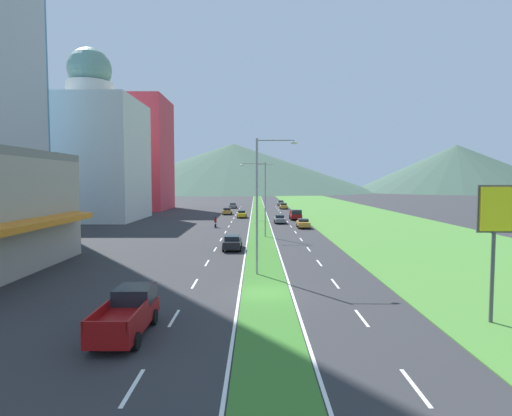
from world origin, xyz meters
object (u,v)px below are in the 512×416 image
at_px(car_6, 242,214).
at_px(street_lamp_mid, 263,194).
at_px(car_0, 303,223).
at_px(motorcycle_rider, 215,223).
at_px(car_5, 284,206).
at_px(pickup_truck_0, 296,215).
at_px(car_4, 227,211).
at_px(car_7, 233,205).
at_px(car_3, 281,203).
at_px(pickup_truck_1, 128,314).
at_px(street_lamp_near, 261,198).
at_px(car_1, 280,219).
at_px(street_lamp_far, 259,188).
at_px(car_2, 232,242).

bearing_deg(car_6, street_lamp_mid, -172.71).
relative_size(car_0, car_6, 0.91).
bearing_deg(motorcycle_rider, car_5, -17.42).
bearing_deg(car_6, pickup_truck_0, -114.60).
bearing_deg(car_4, car_7, -0.24).
bearing_deg(car_3, pickup_truck_1, -7.45).
xyz_separation_m(car_6, car_7, (-3.43, 29.40, -0.03)).
bearing_deg(pickup_truck_0, car_3, -179.89).
bearing_deg(street_lamp_near, car_1, 84.62).
bearing_deg(pickup_truck_0, street_lamp_near, -8.83).
bearing_deg(pickup_truck_1, car_6, -3.03).
height_order(street_lamp_near, street_lamp_mid, street_lamp_near).
height_order(car_6, car_7, car_6).
distance_m(street_lamp_mid, street_lamp_far, 22.14).
relative_size(car_2, car_4, 1.15).
bearing_deg(pickup_truck_0, car_0, -0.54).
xyz_separation_m(car_3, car_7, (-13.84, -12.11, -0.06)).
relative_size(street_lamp_near, pickup_truck_1, 1.99).
bearing_deg(car_2, car_1, -13.49).
relative_size(street_lamp_near, motorcycle_rider, 5.38).
relative_size(street_lamp_near, car_0, 2.62).
height_order(car_1, car_7, car_1).
relative_size(street_lamp_near, car_5, 2.48).
distance_m(car_4, car_7, 21.61).
relative_size(car_1, car_6, 1.01).
bearing_deg(pickup_truck_1, car_5, -8.59).
relative_size(street_lamp_mid, car_7, 2.08).
bearing_deg(car_2, car_5, -8.64).
relative_size(car_3, car_7, 0.99).
bearing_deg(pickup_truck_0, car_4, -131.93).
bearing_deg(car_4, street_lamp_mid, -168.89).
relative_size(street_lamp_near, street_lamp_mid, 1.09).
bearing_deg(car_3, car_0, -0.04).
distance_m(car_5, car_6, 28.15).
distance_m(car_0, pickup_truck_0, 13.79).
relative_size(street_lamp_far, car_0, 2.59).
bearing_deg(car_1, street_lamp_near, -5.38).
height_order(street_lamp_near, car_2, street_lamp_near).
height_order(car_3, car_5, car_3).
distance_m(street_lamp_near, pickup_truck_0, 47.30).
bearing_deg(street_lamp_mid, street_lamp_near, -91.18).
height_order(street_lamp_far, car_2, street_lamp_far).
relative_size(street_lamp_near, car_6, 2.38).
xyz_separation_m(car_2, pickup_truck_0, (10.18, 34.36, 0.19)).
distance_m(car_3, pickup_truck_0, 46.31).
xyz_separation_m(car_3, car_4, (-13.93, -33.72, -0.04)).
height_order(street_lamp_far, car_0, street_lamp_far).
height_order(street_lamp_near, car_0, street_lamp_near).
distance_m(street_lamp_far, car_0, 14.49).
relative_size(car_7, pickup_truck_1, 0.88).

